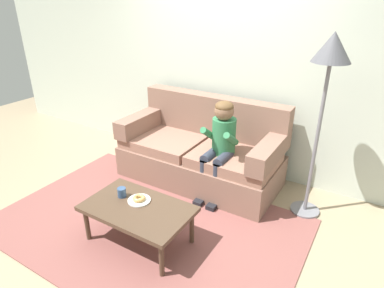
{
  "coord_description": "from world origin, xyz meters",
  "views": [
    {
      "loc": [
        1.77,
        -2.29,
        2.12
      ],
      "look_at": [
        0.11,
        0.45,
        0.65
      ],
      "focal_mm": 30.7,
      "sensor_mm": 36.0,
      "label": 1
    }
  ],
  "objects_px": {
    "person_child": "(220,141)",
    "mug": "(122,192)",
    "coffee_table": "(138,211)",
    "couch": "(202,152)",
    "toy_controller": "(124,189)",
    "donut": "(139,198)",
    "floor_lamp": "(329,68)"
  },
  "relations": [
    {
      "from": "coffee_table",
      "to": "person_child",
      "type": "distance_m",
      "value": 1.18
    },
    {
      "from": "mug",
      "to": "toy_controller",
      "type": "height_order",
      "value": "mug"
    },
    {
      "from": "couch",
      "to": "coffee_table",
      "type": "height_order",
      "value": "couch"
    },
    {
      "from": "person_child",
      "to": "toy_controller",
      "type": "bearing_deg",
      "value": -151.2
    },
    {
      "from": "couch",
      "to": "person_child",
      "type": "bearing_deg",
      "value": -31.28
    },
    {
      "from": "person_child",
      "to": "floor_lamp",
      "type": "distance_m",
      "value": 1.29
    },
    {
      "from": "donut",
      "to": "toy_controller",
      "type": "bearing_deg",
      "value": 143.57
    },
    {
      "from": "donut",
      "to": "mug",
      "type": "distance_m",
      "value": 0.19
    },
    {
      "from": "person_child",
      "to": "donut",
      "type": "relative_size",
      "value": 9.18
    },
    {
      "from": "coffee_table",
      "to": "mug",
      "type": "bearing_deg",
      "value": 166.94
    },
    {
      "from": "person_child",
      "to": "mug",
      "type": "relative_size",
      "value": 12.24
    },
    {
      "from": "toy_controller",
      "to": "mug",
      "type": "bearing_deg",
      "value": -12.88
    },
    {
      "from": "donut",
      "to": "floor_lamp",
      "type": "xyz_separation_m",
      "value": [
        1.25,
        1.2,
        1.1
      ]
    },
    {
      "from": "coffee_table",
      "to": "mug",
      "type": "distance_m",
      "value": 0.25
    },
    {
      "from": "coffee_table",
      "to": "person_child",
      "type": "height_order",
      "value": "person_child"
    },
    {
      "from": "couch",
      "to": "toy_controller",
      "type": "height_order",
      "value": "couch"
    },
    {
      "from": "mug",
      "to": "floor_lamp",
      "type": "distance_m",
      "value": 2.18
    },
    {
      "from": "coffee_table",
      "to": "donut",
      "type": "height_order",
      "value": "donut"
    },
    {
      "from": "donut",
      "to": "toy_controller",
      "type": "xyz_separation_m",
      "value": [
        -0.67,
        0.49,
        -0.39
      ]
    },
    {
      "from": "person_child",
      "to": "donut",
      "type": "distance_m",
      "value": 1.1
    },
    {
      "from": "mug",
      "to": "toy_controller",
      "type": "distance_m",
      "value": 0.82
    },
    {
      "from": "toy_controller",
      "to": "donut",
      "type": "bearing_deg",
      "value": -2.31
    },
    {
      "from": "coffee_table",
      "to": "toy_controller",
      "type": "relative_size",
      "value": 4.3
    },
    {
      "from": "couch",
      "to": "coffee_table",
      "type": "distance_m",
      "value": 1.32
    },
    {
      "from": "toy_controller",
      "to": "floor_lamp",
      "type": "xyz_separation_m",
      "value": [
        1.92,
        0.7,
        1.5
      ]
    },
    {
      "from": "donut",
      "to": "couch",
      "type": "bearing_deg",
      "value": 92.12
    },
    {
      "from": "couch",
      "to": "toy_controller",
      "type": "distance_m",
      "value": 1.03
    },
    {
      "from": "coffee_table",
      "to": "toy_controller",
      "type": "xyz_separation_m",
      "value": [
        -0.71,
        0.57,
        -0.32
      ]
    },
    {
      "from": "toy_controller",
      "to": "floor_lamp",
      "type": "bearing_deg",
      "value": 54.28
    },
    {
      "from": "person_child",
      "to": "mug",
      "type": "height_order",
      "value": "person_child"
    },
    {
      "from": "toy_controller",
      "to": "floor_lamp",
      "type": "height_order",
      "value": "floor_lamp"
    },
    {
      "from": "couch",
      "to": "floor_lamp",
      "type": "bearing_deg",
      "value": -1.87
    }
  ]
}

